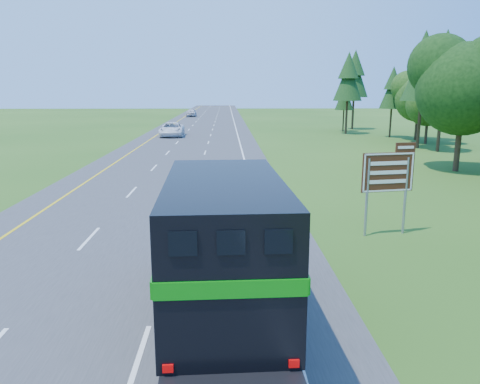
{
  "coord_description": "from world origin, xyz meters",
  "views": [
    {
      "loc": [
        3.87,
        -7.72,
        6.08
      ],
      "look_at": [
        4.52,
        13.6,
        1.4
      ],
      "focal_mm": 35.0,
      "sensor_mm": 36.0,
      "label": 1
    }
  ],
  "objects_px": {
    "white_suv": "(172,129)",
    "exit_sign": "(389,176)",
    "far_car": "(191,113)",
    "horse_truck": "(224,243)"
  },
  "relations": [
    {
      "from": "far_car",
      "to": "exit_sign",
      "type": "height_order",
      "value": "exit_sign"
    },
    {
      "from": "far_car",
      "to": "horse_truck",
      "type": "bearing_deg",
      "value": -83.76
    },
    {
      "from": "exit_sign",
      "to": "far_car",
      "type": "bearing_deg",
      "value": 89.4
    },
    {
      "from": "far_car",
      "to": "exit_sign",
      "type": "relative_size",
      "value": 1.33
    },
    {
      "from": "horse_truck",
      "to": "exit_sign",
      "type": "height_order",
      "value": "horse_truck"
    },
    {
      "from": "white_suv",
      "to": "exit_sign",
      "type": "bearing_deg",
      "value": -74.0
    },
    {
      "from": "far_car",
      "to": "exit_sign",
      "type": "bearing_deg",
      "value": -79.06
    },
    {
      "from": "horse_truck",
      "to": "far_car",
      "type": "distance_m",
      "value": 97.45
    },
    {
      "from": "white_suv",
      "to": "exit_sign",
      "type": "relative_size",
      "value": 1.66
    },
    {
      "from": "white_suv",
      "to": "exit_sign",
      "type": "distance_m",
      "value": 45.62
    }
  ]
}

